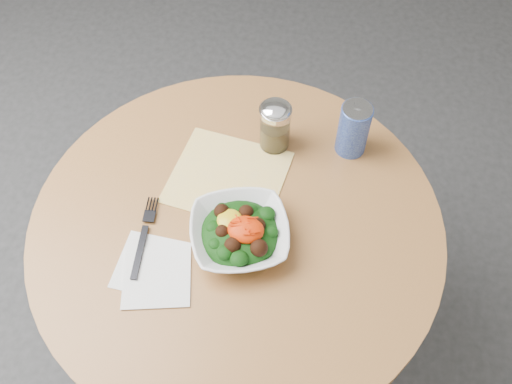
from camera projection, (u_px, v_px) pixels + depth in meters
The scene contains 8 objects.
ground at pixel (243, 343), 1.85m from camera, with size 6.00×6.00×0.00m, color #2C2C2E.
table at pixel (239, 264), 1.40m from camera, with size 0.90×0.90×0.75m.
cloth_napkin at pixel (228, 177), 1.30m from camera, with size 0.25×0.23×0.00m, color #DE9C0B.
paper_napkins at pixel (154, 271), 1.17m from camera, with size 0.17×0.18×0.00m.
salad_bowl at pixel (240, 233), 1.19m from camera, with size 0.26×0.26×0.08m.
fork at pixel (145, 234), 1.21m from camera, with size 0.04×0.20×0.00m.
spice_shaker at pixel (275, 126), 1.31m from camera, with size 0.07×0.07×0.13m.
beverage_can at pixel (353, 129), 1.30m from camera, with size 0.07×0.07×0.14m.
Camera 1 is at (0.17, -0.63, 1.80)m, focal length 40.00 mm.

